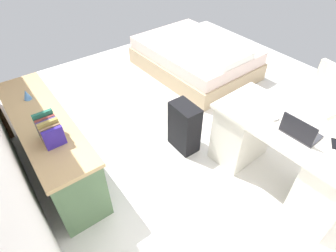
{
  "coord_description": "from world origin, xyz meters",
  "views": [
    {
      "loc": [
        -1.94,
        1.88,
        2.41
      ],
      "look_at": [
        -0.28,
        0.65,
        0.6
      ],
      "focal_mm": 29.36,
      "sensor_mm": 36.0,
      "label": 1
    }
  ],
  "objects_px": {
    "figurine_small": "(27,95)",
    "office_chair": "(315,109)",
    "desk": "(282,154)",
    "cell_phone_near_laptop": "(336,144)",
    "bed": "(195,58)",
    "laptop": "(300,131)",
    "credenza": "(51,145)",
    "suitcase_black": "(184,127)",
    "computer_mouse": "(276,118)"
  },
  "relations": [
    {
      "from": "figurine_small",
      "to": "office_chair",
      "type": "bearing_deg",
      "value": -122.53
    },
    {
      "from": "desk",
      "to": "cell_phone_near_laptop",
      "type": "relative_size",
      "value": 10.8
    },
    {
      "from": "figurine_small",
      "to": "bed",
      "type": "bearing_deg",
      "value": -82.57
    },
    {
      "from": "desk",
      "to": "office_chair",
      "type": "distance_m",
      "value": 0.94
    },
    {
      "from": "desk",
      "to": "figurine_small",
      "type": "xyz_separation_m",
      "value": [
        1.93,
        1.8,
        0.39
      ]
    },
    {
      "from": "laptop",
      "to": "cell_phone_near_laptop",
      "type": "height_order",
      "value": "laptop"
    },
    {
      "from": "bed",
      "to": "credenza",
      "type": "bearing_deg",
      "value": 105.38
    },
    {
      "from": "suitcase_black",
      "to": "computer_mouse",
      "type": "height_order",
      "value": "computer_mouse"
    },
    {
      "from": "office_chair",
      "to": "bed",
      "type": "xyz_separation_m",
      "value": [
        2.08,
        0.05,
        -0.18
      ]
    },
    {
      "from": "desk",
      "to": "figurine_small",
      "type": "bearing_deg",
      "value": 42.95
    },
    {
      "from": "suitcase_black",
      "to": "computer_mouse",
      "type": "distance_m",
      "value": 1.03
    },
    {
      "from": "laptop",
      "to": "cell_phone_near_laptop",
      "type": "relative_size",
      "value": 2.35
    },
    {
      "from": "office_chair",
      "to": "figurine_small",
      "type": "distance_m",
      "value": 3.24
    },
    {
      "from": "bed",
      "to": "suitcase_black",
      "type": "bearing_deg",
      "value": 134.85
    },
    {
      "from": "suitcase_black",
      "to": "computer_mouse",
      "type": "xyz_separation_m",
      "value": [
        -0.81,
        -0.42,
        0.47
      ]
    },
    {
      "from": "bed",
      "to": "figurine_small",
      "type": "height_order",
      "value": "figurine_small"
    },
    {
      "from": "computer_mouse",
      "to": "figurine_small",
      "type": "bearing_deg",
      "value": 42.41
    },
    {
      "from": "credenza",
      "to": "computer_mouse",
      "type": "xyz_separation_m",
      "value": [
        -1.38,
        -1.77,
        0.41
      ]
    },
    {
      "from": "desk",
      "to": "cell_phone_near_laptop",
      "type": "bearing_deg",
      "value": -164.08
    },
    {
      "from": "bed",
      "to": "cell_phone_near_laptop",
      "type": "distance_m",
      "value": 2.79
    },
    {
      "from": "office_chair",
      "to": "suitcase_black",
      "type": "distance_m",
      "value": 1.57
    },
    {
      "from": "office_chair",
      "to": "figurine_small",
      "type": "relative_size",
      "value": 8.55
    },
    {
      "from": "credenza",
      "to": "suitcase_black",
      "type": "bearing_deg",
      "value": -113.0
    },
    {
      "from": "desk",
      "to": "laptop",
      "type": "height_order",
      "value": "laptop"
    },
    {
      "from": "desk",
      "to": "laptop",
      "type": "relative_size",
      "value": 4.59
    },
    {
      "from": "office_chair",
      "to": "cell_phone_near_laptop",
      "type": "bearing_deg",
      "value": 124.31
    },
    {
      "from": "figurine_small",
      "to": "credenza",
      "type": "bearing_deg",
      "value": -179.77
    },
    {
      "from": "desk",
      "to": "laptop",
      "type": "bearing_deg",
      "value": 147.81
    },
    {
      "from": "credenza",
      "to": "laptop",
      "type": "height_order",
      "value": "laptop"
    },
    {
      "from": "suitcase_black",
      "to": "figurine_small",
      "type": "xyz_separation_m",
      "value": [
        0.96,
        1.35,
        0.48
      ]
    },
    {
      "from": "bed",
      "to": "computer_mouse",
      "type": "xyz_separation_m",
      "value": [
        -2.11,
        0.89,
        0.53
      ]
    },
    {
      "from": "credenza",
      "to": "bed",
      "type": "height_order",
      "value": "credenza"
    },
    {
      "from": "credenza",
      "to": "cell_phone_near_laptop",
      "type": "distance_m",
      "value": 2.71
    },
    {
      "from": "office_chair",
      "to": "laptop",
      "type": "bearing_deg",
      "value": 107.03
    },
    {
      "from": "credenza",
      "to": "figurine_small",
      "type": "relative_size",
      "value": 16.36
    },
    {
      "from": "computer_mouse",
      "to": "laptop",
      "type": "bearing_deg",
      "value": 170.98
    },
    {
      "from": "bed",
      "to": "laptop",
      "type": "bearing_deg",
      "value": 158.86
    },
    {
      "from": "suitcase_black",
      "to": "cell_phone_near_laptop",
      "type": "bearing_deg",
      "value": -156.87
    },
    {
      "from": "desk",
      "to": "computer_mouse",
      "type": "bearing_deg",
      "value": 10.32
    },
    {
      "from": "office_chair",
      "to": "bed",
      "type": "height_order",
      "value": "office_chair"
    },
    {
      "from": "computer_mouse",
      "to": "cell_phone_near_laptop",
      "type": "distance_m",
      "value": 0.53
    },
    {
      "from": "cell_phone_near_laptop",
      "to": "figurine_small",
      "type": "xyz_separation_m",
      "value": [
        2.28,
        1.9,
        0.03
      ]
    },
    {
      "from": "bed",
      "to": "computer_mouse",
      "type": "distance_m",
      "value": 2.35
    },
    {
      "from": "laptop",
      "to": "bed",
      "type": "bearing_deg",
      "value": -21.14
    },
    {
      "from": "laptop",
      "to": "figurine_small",
      "type": "height_order",
      "value": "laptop"
    },
    {
      "from": "office_chair",
      "to": "computer_mouse",
      "type": "height_order",
      "value": "office_chair"
    },
    {
      "from": "office_chair",
      "to": "cell_phone_near_laptop",
      "type": "height_order",
      "value": "office_chair"
    },
    {
      "from": "credenza",
      "to": "computer_mouse",
      "type": "height_order",
      "value": "computer_mouse"
    },
    {
      "from": "office_chair",
      "to": "laptop",
      "type": "xyz_separation_m",
      "value": [
        -0.3,
        0.97,
        0.39
      ]
    },
    {
      "from": "credenza",
      "to": "figurine_small",
      "type": "bearing_deg",
      "value": 0.23
    }
  ]
}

